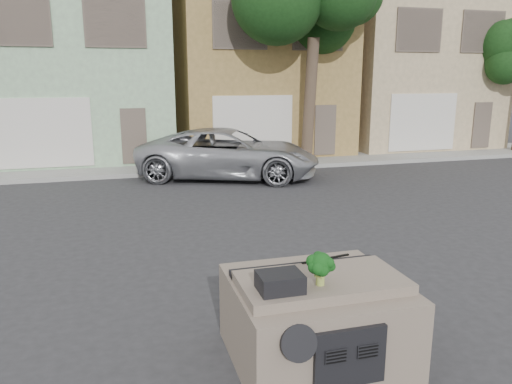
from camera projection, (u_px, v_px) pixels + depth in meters
name	position (u px, v px, depth m)	size (l,w,h in m)	color
ground_plane	(251.00, 269.00, 8.97)	(120.00, 120.00, 0.00)	#303033
sidewalk	(178.00, 166.00, 18.79)	(40.00, 3.00, 0.15)	gray
townhouse_mint	(78.00, 66.00, 20.76)	(7.20, 8.20, 7.55)	#95BB92
townhouse_tan	(252.00, 67.00, 22.75)	(7.20, 8.20, 7.55)	olive
townhouse_beige	(397.00, 67.00, 24.74)	(7.20, 8.20, 7.55)	tan
silver_pickup	(229.00, 178.00, 16.96)	(2.78, 6.02, 1.67)	#A8AAB1
tree_near	(311.00, 52.00, 18.51)	(4.40, 4.00, 8.50)	#143512
car_dashboard	(316.00, 316.00, 6.03)	(2.00, 1.80, 1.12)	#77685A
instrument_hump	(280.00, 282.00, 5.40)	(0.48, 0.38, 0.20)	black
wiper_arm	(326.00, 259.00, 6.33)	(0.70, 0.03, 0.02)	black
broccoli	(321.00, 268.00, 5.53)	(0.32, 0.32, 0.39)	#0D370F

